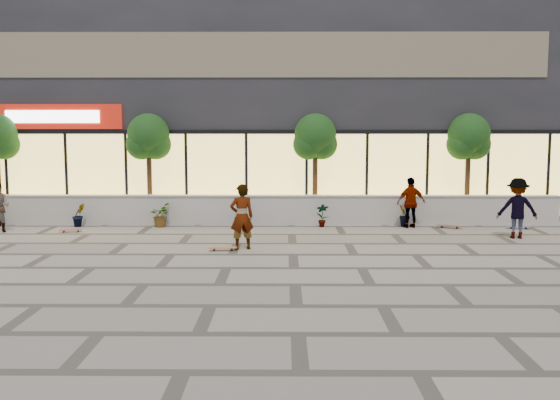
{
  "coord_description": "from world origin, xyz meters",
  "views": [
    {
      "loc": [
        1.41,
        -14.77,
        3.32
      ],
      "look_at": [
        1.27,
        3.18,
        1.3
      ],
      "focal_mm": 40.0,
      "sensor_mm": 36.0,
      "label": 1
    }
  ],
  "objects_px": {
    "skateboard_right_near": "(449,226)",
    "skateboard_right_far": "(519,227)",
    "skater_right_near": "(411,203)",
    "skateboard_center": "(223,248)",
    "tree_east": "(469,139)",
    "skater_right_far": "(517,208)",
    "skateboard_left": "(71,230)",
    "tree_mideast": "(315,139)",
    "tree_midwest": "(149,139)",
    "skater_center": "(242,217)"
  },
  "relations": [
    {
      "from": "skater_right_near",
      "to": "skateboard_left",
      "type": "distance_m",
      "value": 11.36
    },
    {
      "from": "skater_right_far",
      "to": "skateboard_right_near",
      "type": "relative_size",
      "value": 2.24
    },
    {
      "from": "skater_right_near",
      "to": "skateboard_right_near",
      "type": "distance_m",
      "value": 1.52
    },
    {
      "from": "tree_midwest",
      "to": "skateboard_right_near",
      "type": "relative_size",
      "value": 4.73
    },
    {
      "from": "skater_center",
      "to": "skateboard_center",
      "type": "height_order",
      "value": "skater_center"
    },
    {
      "from": "tree_east",
      "to": "skater_right_far",
      "type": "relative_size",
      "value": 2.11
    },
    {
      "from": "skater_right_far",
      "to": "tree_east",
      "type": "bearing_deg",
      "value": -70.46
    },
    {
      "from": "tree_east",
      "to": "skateboard_right_near",
      "type": "relative_size",
      "value": 4.73
    },
    {
      "from": "skater_right_near",
      "to": "skateboard_left",
      "type": "height_order",
      "value": "skater_right_near"
    },
    {
      "from": "tree_mideast",
      "to": "skater_right_far",
      "type": "bearing_deg",
      "value": -29.53
    },
    {
      "from": "skater_right_far",
      "to": "skateboard_left",
      "type": "distance_m",
      "value": 14.2
    },
    {
      "from": "skater_right_near",
      "to": "skateboard_left",
      "type": "xyz_separation_m",
      "value": [
        -11.28,
        -1.02,
        -0.79
      ]
    },
    {
      "from": "tree_midwest",
      "to": "skateboard_left",
      "type": "bearing_deg",
      "value": -130.65
    },
    {
      "from": "skateboard_right_near",
      "to": "skateboard_left",
      "type": "bearing_deg",
      "value": -151.7
    },
    {
      "from": "skateboard_center",
      "to": "skateboard_right_near",
      "type": "relative_size",
      "value": 0.96
    },
    {
      "from": "skateboard_center",
      "to": "skateboard_left",
      "type": "height_order",
      "value": "skateboard_center"
    },
    {
      "from": "skater_right_far",
      "to": "skateboard_center",
      "type": "bearing_deg",
      "value": 23.72
    },
    {
      "from": "tree_east",
      "to": "skater_right_far",
      "type": "height_order",
      "value": "tree_east"
    },
    {
      "from": "skater_center",
      "to": "skateboard_center",
      "type": "bearing_deg",
      "value": 7.91
    },
    {
      "from": "skater_center",
      "to": "skater_right_near",
      "type": "relative_size",
      "value": 1.06
    },
    {
      "from": "skateboard_right_near",
      "to": "skateboard_right_far",
      "type": "xyz_separation_m",
      "value": [
        2.3,
        -0.15,
        -0.0
      ]
    },
    {
      "from": "skater_center",
      "to": "skater_right_near",
      "type": "height_order",
      "value": "skater_center"
    },
    {
      "from": "tree_east",
      "to": "skater_right_far",
      "type": "bearing_deg",
      "value": -80.8
    },
    {
      "from": "tree_east",
      "to": "skateboard_right_near",
      "type": "bearing_deg",
      "value": -123.69
    },
    {
      "from": "tree_midwest",
      "to": "skateboard_right_near",
      "type": "bearing_deg",
      "value": -8.13
    },
    {
      "from": "skater_right_near",
      "to": "skateboard_right_near",
      "type": "xyz_separation_m",
      "value": [
        1.3,
        -0.1,
        -0.78
      ]
    },
    {
      "from": "skater_right_far",
      "to": "skateboard_right_far",
      "type": "height_order",
      "value": "skater_right_far"
    },
    {
      "from": "tree_east",
      "to": "skateboard_center",
      "type": "xyz_separation_m",
      "value": [
        -8.3,
        -5.54,
        -2.91
      ]
    },
    {
      "from": "skateboard_right_near",
      "to": "skateboard_right_far",
      "type": "relative_size",
      "value": 1.05
    },
    {
      "from": "tree_mideast",
      "to": "skater_center",
      "type": "bearing_deg",
      "value": -113.36
    },
    {
      "from": "skateboard_left",
      "to": "tree_mideast",
      "type": "bearing_deg",
      "value": 2.24
    },
    {
      "from": "skater_center",
      "to": "skateboard_left",
      "type": "bearing_deg",
      "value": -43.27
    },
    {
      "from": "tree_mideast",
      "to": "skater_right_far",
      "type": "xyz_separation_m",
      "value": [
        6.06,
        -3.43,
        -2.06
      ]
    },
    {
      "from": "tree_midwest",
      "to": "skater_right_far",
      "type": "distance_m",
      "value": 12.7
    },
    {
      "from": "tree_mideast",
      "to": "skateboard_right_near",
      "type": "height_order",
      "value": "tree_mideast"
    },
    {
      "from": "tree_east",
      "to": "skateboard_left",
      "type": "distance_m",
      "value": 14.1
    },
    {
      "from": "skateboard_center",
      "to": "skater_right_far",
      "type": "bearing_deg",
      "value": 7.93
    },
    {
      "from": "tree_midwest",
      "to": "skateboard_center",
      "type": "bearing_deg",
      "value": -59.99
    },
    {
      "from": "skater_right_near",
      "to": "skateboard_center",
      "type": "bearing_deg",
      "value": 20.77
    },
    {
      "from": "tree_midwest",
      "to": "tree_mideast",
      "type": "bearing_deg",
      "value": 0.0
    },
    {
      "from": "tree_midwest",
      "to": "tree_mideast",
      "type": "distance_m",
      "value": 6.0
    },
    {
      "from": "skateboard_right_near",
      "to": "skateboard_center",
      "type": "bearing_deg",
      "value": -126.96
    },
    {
      "from": "skateboard_left",
      "to": "skateboard_center",
      "type": "bearing_deg",
      "value": -44.98
    },
    {
      "from": "skateboard_left",
      "to": "skateboard_right_far",
      "type": "relative_size",
      "value": 0.94
    },
    {
      "from": "skateboard_right_near",
      "to": "skateboard_right_far",
      "type": "distance_m",
      "value": 2.3
    },
    {
      "from": "skateboard_right_near",
      "to": "skater_right_near",
      "type": "bearing_deg",
      "value": -160.3
    },
    {
      "from": "tree_mideast",
      "to": "skateboard_left",
      "type": "bearing_deg",
      "value": -163.3
    },
    {
      "from": "tree_mideast",
      "to": "tree_east",
      "type": "xyz_separation_m",
      "value": [
        5.5,
        0.0,
        0.0
      ]
    },
    {
      "from": "tree_midwest",
      "to": "skateboard_right_near",
      "type": "height_order",
      "value": "tree_midwest"
    },
    {
      "from": "tree_midwest",
      "to": "skateboard_right_far",
      "type": "relative_size",
      "value": 4.97
    }
  ]
}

